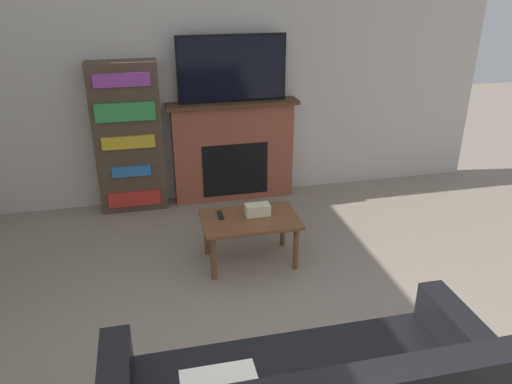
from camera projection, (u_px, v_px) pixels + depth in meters
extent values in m
cube|color=beige|center=(221.00, 80.00, 5.47)|extent=(6.26, 0.06, 2.70)
cube|color=brown|center=(233.00, 153.00, 5.69)|extent=(1.36, 0.22, 1.11)
cube|color=black|center=(235.00, 170.00, 5.66)|extent=(0.75, 0.01, 0.61)
cube|color=#4C331E|center=(233.00, 104.00, 5.44)|extent=(1.46, 0.28, 0.04)
cube|color=black|center=(232.00, 69.00, 5.29)|extent=(1.18, 0.03, 0.71)
cube|color=black|center=(232.00, 69.00, 5.27)|extent=(1.14, 0.01, 0.68)
cube|color=black|center=(463.00, 374.00, 2.88)|extent=(0.16, 0.89, 0.68)
cube|color=brown|center=(250.00, 220.00, 4.44)|extent=(0.86, 0.55, 0.03)
cylinder|color=brown|center=(213.00, 258.00, 4.27)|extent=(0.05, 0.05, 0.41)
cylinder|color=brown|center=(296.00, 248.00, 4.42)|extent=(0.05, 0.05, 0.41)
cylinder|color=brown|center=(207.00, 234.00, 4.65)|extent=(0.05, 0.05, 0.41)
cylinder|color=brown|center=(283.00, 226.00, 4.80)|extent=(0.05, 0.05, 0.41)
cube|color=beige|center=(258.00, 210.00, 4.48)|extent=(0.22, 0.12, 0.10)
cube|color=black|center=(220.00, 215.00, 4.47)|extent=(0.04, 0.15, 0.02)
cube|color=#4C3D2D|center=(129.00, 138.00, 5.34)|extent=(0.71, 0.26, 1.63)
cube|color=red|center=(135.00, 199.00, 5.47)|extent=(0.56, 0.03, 0.17)
cube|color=#2D70B7|center=(132.00, 171.00, 5.34)|extent=(0.41, 0.03, 0.12)
cube|color=gold|center=(128.00, 142.00, 5.21)|extent=(0.55, 0.03, 0.13)
cube|color=green|center=(125.00, 112.00, 5.07)|extent=(0.60, 0.03, 0.19)
cube|color=purple|center=(122.00, 80.00, 4.94)|extent=(0.56, 0.03, 0.14)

